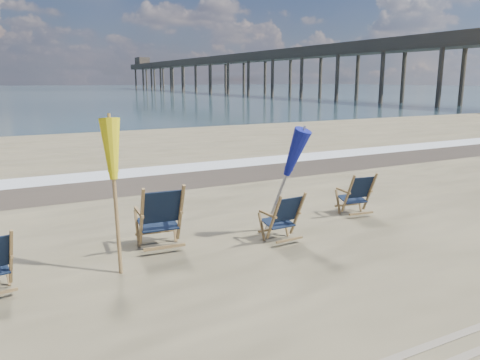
{
  "coord_description": "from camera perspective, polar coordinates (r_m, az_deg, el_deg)",
  "views": [
    {
      "loc": [
        -3.86,
        -5.13,
        2.68
      ],
      "look_at": [
        0.0,
        2.2,
        0.9
      ],
      "focal_mm": 35.0,
      "sensor_mm": 36.0,
      "label": 1
    }
  ],
  "objects": [
    {
      "name": "umbrella_yellow",
      "position": [
        6.66,
        -15.21,
        2.68
      ],
      "size": [
        0.3,
        0.3,
        2.16
      ],
      "color": "olive",
      "rests_on": "ground"
    },
    {
      "name": "surf_foam",
      "position": [
        14.22,
        -11.53,
        1.03
      ],
      "size": [
        200.0,
        1.4,
        0.01
      ],
      "primitive_type": "cube",
      "color": "silver",
      "rests_on": "ground"
    },
    {
      "name": "wet_sand_strip",
      "position": [
        12.82,
        -9.63,
        -0.1
      ],
      "size": [
        200.0,
        2.6,
        0.0
      ],
      "primitive_type": "cube",
      "color": "#42362A",
      "rests_on": "ground"
    },
    {
      "name": "ocean",
      "position": [
        133.21,
        -26.52,
        9.72
      ],
      "size": [
        400.0,
        400.0,
        0.0
      ],
      "primitive_type": "plane",
      "color": "#334B56",
      "rests_on": "ground"
    },
    {
      "name": "beach_chair_2",
      "position": [
        7.94,
        7.08,
        -4.34
      ],
      "size": [
        0.6,
        0.66,
        0.88
      ],
      "primitive_type": null,
      "rotation": [
        0.0,
        0.0,
        3.2
      ],
      "color": "black",
      "rests_on": "ground"
    },
    {
      "name": "fishing_pier",
      "position": [
        89.54,
        0.11,
        13.38
      ],
      "size": [
        4.4,
        140.0,
        9.3
      ],
      "primitive_type": null,
      "color": "#4D4338",
      "rests_on": "ground"
    },
    {
      "name": "beach_chair_1",
      "position": [
        7.54,
        -7.23,
        -4.33
      ],
      "size": [
        0.78,
        0.86,
        1.11
      ],
      "primitive_type": null,
      "rotation": [
        0.0,
        0.0,
        3.06
      ],
      "color": "black",
      "rests_on": "ground"
    },
    {
      "name": "beach_chair_3",
      "position": [
        9.71,
        15.55,
        -1.6
      ],
      "size": [
        0.66,
        0.72,
        0.9
      ],
      "primitive_type": null,
      "rotation": [
        0.0,
        0.0,
        3.0
      ],
      "color": "black",
      "rests_on": "ground"
    },
    {
      "name": "beach_chair_0",
      "position": [
        6.66,
        -26.1,
        -8.75
      ],
      "size": [
        0.68,
        0.74,
        0.89
      ],
      "primitive_type": null,
      "rotation": [
        0.0,
        0.0,
        3.32
      ],
      "color": "black",
      "rests_on": "ground"
    },
    {
      "name": "umbrella_blue",
      "position": [
        8.07,
        5.22,
        3.48
      ],
      "size": [
        0.3,
        0.3,
        1.99
      ],
      "color": "#A5A5AD",
      "rests_on": "ground"
    }
  ]
}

